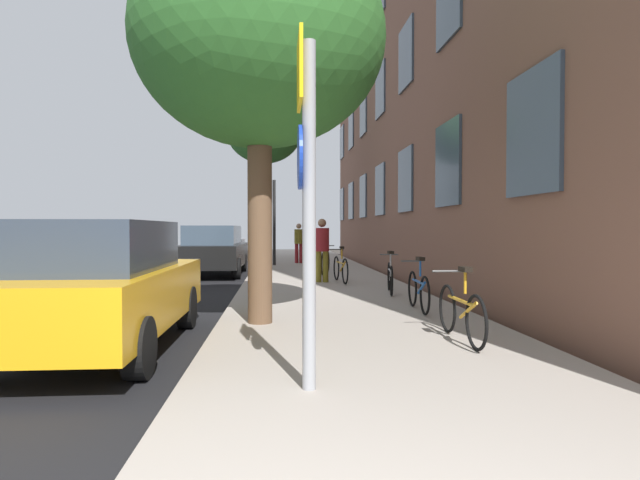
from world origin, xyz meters
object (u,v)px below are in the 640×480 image
(bicycle_2, at_px, (390,277))
(pedestrian_0, at_px, (322,246))
(car_0, at_px, (100,284))
(bicycle_5, at_px, (318,258))
(car_2, at_px, (226,243))
(tree_far, at_px, (264,132))
(traffic_light, at_px, (271,207))
(sign_post, at_px, (306,183))
(bicycle_3, at_px, (341,268))
(pedestrian_1, at_px, (299,240))
(bicycle_0, at_px, (461,312))
(bicycle_4, at_px, (325,262))
(car_1, at_px, (214,250))
(bicycle_1, at_px, (418,290))
(tree_near, at_px, (259,41))

(bicycle_2, height_order, pedestrian_0, pedestrian_0)
(bicycle_2, relative_size, car_0, 0.40)
(bicycle_5, bearing_deg, car_2, 120.05)
(tree_far, bearing_deg, traffic_light, -57.77)
(car_0, bearing_deg, bicycle_5, 72.84)
(sign_post, distance_m, bicycle_5, 13.91)
(sign_post, height_order, car_0, sign_post)
(bicycle_3, distance_m, pedestrian_1, 7.81)
(sign_post, relative_size, traffic_light, 0.93)
(bicycle_0, height_order, pedestrian_0, pedestrian_0)
(bicycle_4, bearing_deg, car_1, 162.58)
(tree_far, xyz_separation_m, bicycle_0, (2.85, -14.28, -4.86))
(pedestrian_0, relative_size, pedestrian_1, 1.03)
(bicycle_1, distance_m, pedestrian_0, 5.06)
(tree_near, bearing_deg, sign_post, -80.94)
(sign_post, relative_size, bicycle_0, 1.80)
(bicycle_0, height_order, pedestrian_1, pedestrian_1)
(bicycle_0, xyz_separation_m, car_2, (-4.84, 18.84, 0.35))
(pedestrian_0, bearing_deg, car_0, -115.73)
(car_0, bearing_deg, pedestrian_0, 64.27)
(bicycle_3, bearing_deg, car_1, 136.80)
(bicycle_4, xyz_separation_m, car_0, (-3.66, -9.31, 0.34))
(sign_post, bearing_deg, tree_near, 99.06)
(sign_post, distance_m, bicycle_3, 9.21)
(car_0, bearing_deg, sign_post, -40.34)
(bicycle_0, bearing_deg, pedestrian_0, 98.91)
(bicycle_3, bearing_deg, bicycle_0, -84.81)
(tree_near, height_order, bicycle_5, tree_near)
(tree_near, xyz_separation_m, bicycle_4, (1.73, 8.12, -3.82))
(tree_near, xyz_separation_m, bicycle_2, (2.72, 3.32, -3.84))
(bicycle_1, distance_m, pedestrian_1, 12.66)
(bicycle_5, xyz_separation_m, car_2, (-3.95, 6.83, 0.34))
(bicycle_3, distance_m, car_1, 5.15)
(bicycle_3, xyz_separation_m, pedestrian_1, (-0.80, 7.75, 0.56))
(traffic_light, height_order, bicycle_3, traffic_light)
(sign_post, distance_m, car_2, 20.84)
(bicycle_2, bearing_deg, pedestrian_1, 98.98)
(tree_far, bearing_deg, bicycle_3, -72.79)
(bicycle_1, bearing_deg, car_1, 118.52)
(bicycle_2, height_order, pedestrian_1, pedestrian_1)
(bicycle_2, xyz_separation_m, car_0, (-4.65, -4.50, 0.36))
(bicycle_4, relative_size, bicycle_5, 1.06)
(bicycle_0, bearing_deg, traffic_light, 100.50)
(car_1, bearing_deg, tree_far, 66.43)
(sign_post, relative_size, bicycle_2, 1.84)
(car_0, bearing_deg, bicycle_4, 68.52)
(sign_post, xyz_separation_m, car_1, (-2.36, 12.51, -1.09))
(traffic_light, xyz_separation_m, bicycle_1, (2.68, -11.43, -1.91))
(bicycle_1, height_order, bicycle_4, bicycle_4)
(bicycle_3, relative_size, bicycle_4, 1.00)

